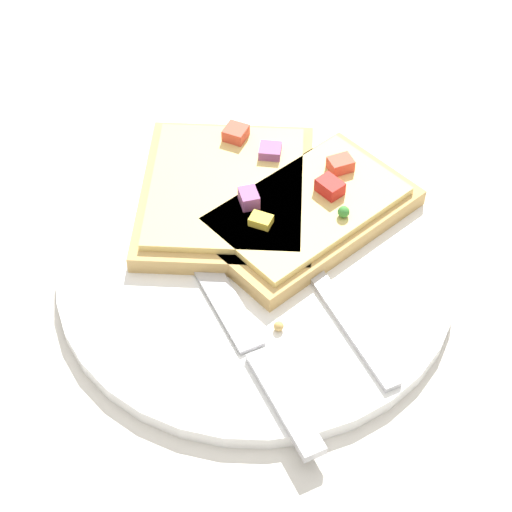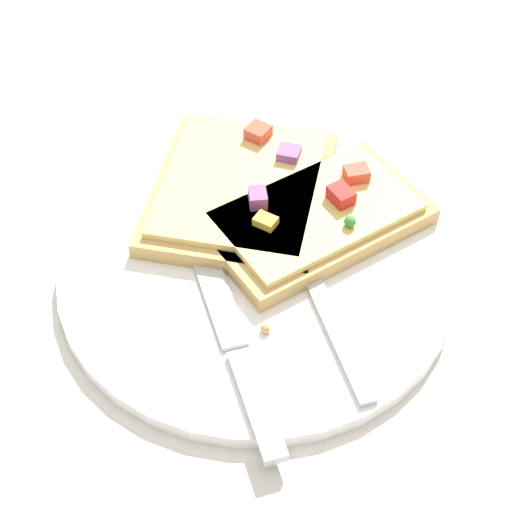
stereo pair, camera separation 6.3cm
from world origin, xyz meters
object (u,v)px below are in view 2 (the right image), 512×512
Objects in this scene: knife at (234,342)px; plate at (256,270)px; pizza_slice_main at (240,190)px; fork at (310,274)px; pizza_slice_corner at (317,218)px.

plate is at bearing -28.49° from knife.
pizza_slice_main is at bearing -7.25° from plate.
fork is (-0.02, -0.03, 0.01)m from plate.
fork is at bearing -123.21° from plate.
plate is 0.07m from pizza_slice_main.
pizza_slice_main is (0.07, -0.01, 0.02)m from plate.
pizza_slice_main reaches higher than knife.
plate is 0.08m from knife.
pizza_slice_corner is (-0.05, -0.05, -0.00)m from pizza_slice_main.
pizza_slice_corner reaches higher than plate.
fork is at bearing -136.07° from pizza_slice_main.
fork is 1.12× the size of pizza_slice_corner.
pizza_slice_main is at bearing -60.52° from pizza_slice_corner.
knife is 1.11× the size of pizza_slice_main.
pizza_slice_corner is (0.05, -0.02, 0.01)m from fork.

